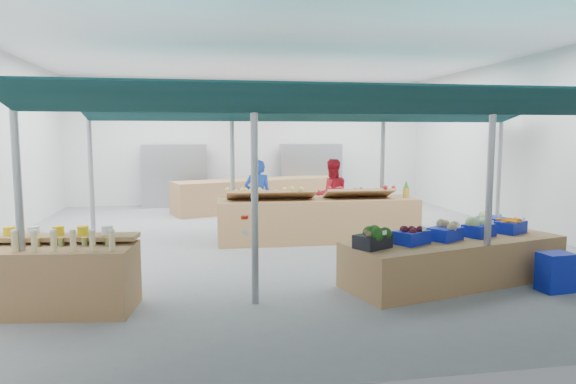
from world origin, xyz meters
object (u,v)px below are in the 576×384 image
Objects in this scene: bottle_shelf at (59,276)px; crate_stack at (556,272)px; fruit_counter at (318,220)px; vendor_right at (332,195)px; vendor_left at (258,197)px; veg_counter at (454,261)px.

crate_stack is at bearing 4.42° from bottle_shelf.
vendor_right reaches higher than fruit_counter.
crate_stack is 6.58m from vendor_left.
fruit_counter is at bearing 96.88° from veg_counter.
vendor_right is (-2.07, 5.29, 0.58)m from crate_stack.
crate_stack is 0.33× the size of vendor_right.
vendor_left reaches higher than fruit_counter.
veg_counter is at bearing 120.74° from vendor_left.
bottle_shelf is 5.83m from fruit_counter.
vendor_left is 1.80m from vendor_right.
vendor_left is at bearing 126.18° from crate_stack.
crate_stack is 0.33× the size of vendor_left.
fruit_counter is 7.49× the size of crate_stack.
fruit_counter reaches higher than veg_counter.
veg_counter is 4.69m from vendor_right.
vendor_right is at bearing 62.63° from fruit_counter.
veg_counter is 2.06× the size of vendor_left.
vendor_right reaches higher than veg_counter.
veg_counter is at bearing -66.94° from fruit_counter.
fruit_counter is 2.50× the size of vendor_left.
crate_stack is 5.71m from vendor_right.
vendor_right is (0.60, 1.10, 0.41)m from fruit_counter.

